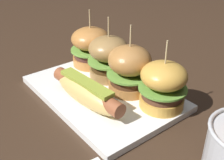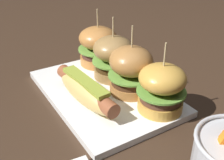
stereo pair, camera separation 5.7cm
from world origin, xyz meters
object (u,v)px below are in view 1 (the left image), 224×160
(slider_far_right, at_px, (163,85))
(slider_center_left, at_px, (109,57))
(platter_main, at_px, (103,93))
(slider_far_left, at_px, (91,46))
(slider_center_right, at_px, (129,69))
(hot_dog, at_px, (86,92))

(slider_far_right, bearing_deg, slider_center_left, -177.38)
(platter_main, relative_size, slider_far_left, 2.36)
(slider_far_left, bearing_deg, slider_far_right, 0.32)
(slider_far_left, xyz_separation_m, slider_far_right, (0.24, 0.00, -0.00))
(slider_center_right, bearing_deg, platter_main, -127.82)
(hot_dog, height_order, slider_far_left, slider_far_left)
(platter_main, xyz_separation_m, slider_far_right, (0.12, 0.06, 0.06))
(hot_dog, distance_m, slider_center_right, 0.11)
(platter_main, height_order, slider_far_left, slider_far_left)
(platter_main, relative_size, slider_far_right, 2.41)
(slider_center_right, bearing_deg, hot_dog, -97.48)
(slider_center_right, bearing_deg, slider_center_left, 177.34)
(platter_main, height_order, hot_dog, hot_dog)
(platter_main, xyz_separation_m, slider_center_right, (0.04, 0.05, 0.06))
(hot_dog, relative_size, slider_far_right, 1.42)
(slider_far_right, bearing_deg, slider_far_left, -179.68)
(platter_main, bearing_deg, slider_center_right, 52.18)
(hot_dog, xyz_separation_m, slider_center_left, (-0.06, 0.11, 0.02))
(slider_center_left, xyz_separation_m, slider_center_right, (0.08, -0.00, 0.00))
(hot_dog, bearing_deg, platter_main, 111.63)
(hot_dog, bearing_deg, slider_center_left, 121.21)
(hot_dog, height_order, slider_center_left, slider_center_left)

